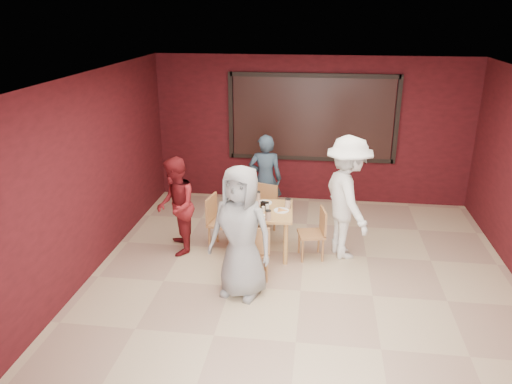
# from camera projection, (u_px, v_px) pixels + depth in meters

# --- Properties ---
(floor) EXTENTS (7.00, 7.00, 0.00)m
(floor) POSITION_uv_depth(u_px,v_px,m) (301.00, 291.00, 6.76)
(floor) COLOR #C9B28B
(floor) RESTS_ON ground
(window_blinds) EXTENTS (3.00, 0.02, 1.50)m
(window_blinds) POSITION_uv_depth(u_px,v_px,m) (312.00, 118.00, 9.40)
(window_blinds) COLOR black
(dining_table) EXTENTS (0.96, 0.96, 0.87)m
(dining_table) POSITION_uv_depth(u_px,v_px,m) (263.00, 215.00, 7.62)
(dining_table) COLOR tan
(dining_table) RESTS_ON floor
(chair_front) EXTENTS (0.47, 0.47, 0.84)m
(chair_front) POSITION_uv_depth(u_px,v_px,m) (255.00, 249.00, 6.89)
(chair_front) COLOR #A57240
(chair_front) RESTS_ON floor
(chair_back) EXTENTS (0.50, 0.50, 0.82)m
(chair_back) POSITION_uv_depth(u_px,v_px,m) (264.00, 206.00, 8.41)
(chair_back) COLOR #A57240
(chair_back) RESTS_ON floor
(chair_left) EXTENTS (0.48, 0.48, 0.86)m
(chair_left) POSITION_uv_depth(u_px,v_px,m) (219.00, 219.00, 7.83)
(chair_left) COLOR #A57240
(chair_left) RESTS_ON floor
(chair_right) EXTENTS (0.45, 0.45, 0.79)m
(chair_right) POSITION_uv_depth(u_px,v_px,m) (316.00, 231.00, 7.53)
(chair_right) COLOR #A57240
(chair_right) RESTS_ON floor
(diner_front) EXTENTS (1.00, 0.79, 1.79)m
(diner_front) POSITION_uv_depth(u_px,v_px,m) (241.00, 232.00, 6.41)
(diner_front) COLOR gray
(diner_front) RESTS_ON floor
(diner_back) EXTENTS (0.60, 0.42, 1.59)m
(diner_back) POSITION_uv_depth(u_px,v_px,m) (265.00, 179.00, 8.70)
(diner_back) COLOR #2E4052
(diner_back) RESTS_ON floor
(diner_left) EXTENTS (0.77, 0.88, 1.52)m
(diner_left) POSITION_uv_depth(u_px,v_px,m) (176.00, 206.00, 7.60)
(diner_left) COLOR maroon
(diner_left) RESTS_ON floor
(diner_right) EXTENTS (1.08, 1.38, 1.88)m
(diner_right) POSITION_uv_depth(u_px,v_px,m) (347.00, 198.00, 7.43)
(diner_right) COLOR white
(diner_right) RESTS_ON floor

